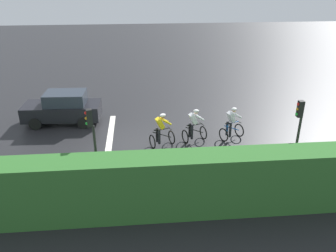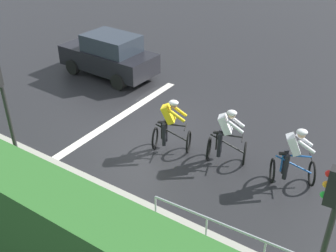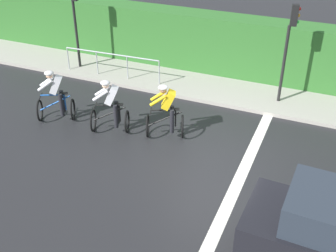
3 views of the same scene
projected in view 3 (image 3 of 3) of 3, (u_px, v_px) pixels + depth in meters
ground_plane at (215, 156)px, 11.71m from camera, size 80.00×80.00×0.00m
sidewalk_kerb at (198, 82)px, 15.67m from camera, size 2.80×20.43×0.12m
stone_wall_low at (206, 69)px, 16.30m from camera, size 0.44×20.43×0.43m
hedge_wall at (210, 44)px, 16.07m from camera, size 1.10×20.43×2.25m
road_marking_stop_line at (246, 164)px, 11.42m from camera, size 7.00×0.30×0.01m
cyclist_lead at (56, 97)px, 13.03m from camera, size 1.09×1.27×1.66m
cyclist_second at (110, 108)px, 12.44m from camera, size 1.00×1.24×1.66m
cyclist_mid at (166, 112)px, 12.20m from camera, size 1.03×1.25×1.66m
traffic_light_near_crossing at (289, 41)px, 13.19m from camera, size 0.24×0.31×3.34m
traffic_light_far_junction at (76, 13)px, 15.68m from camera, size 0.21×0.31×3.34m
pedestrian_railing_kerbside at (112, 59)px, 15.62m from camera, size 0.21×3.80×1.03m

